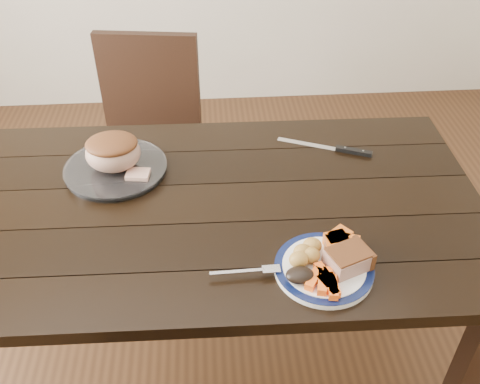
{
  "coord_description": "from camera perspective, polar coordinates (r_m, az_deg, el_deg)",
  "views": [
    {
      "loc": [
        -0.01,
        -1.21,
        1.76
      ],
      "look_at": [
        0.08,
        -0.02,
        0.8
      ],
      "focal_mm": 40.0,
      "sensor_mm": 36.0,
      "label": 1
    }
  ],
  "objects": [
    {
      "name": "carving_knife",
      "position": [
        1.82,
        10.81,
        4.49
      ],
      "size": [
        0.3,
        0.14,
        0.01
      ],
      "rotation": [
        0.0,
        0.0,
        -0.4
      ],
      "color": "silver",
      "rests_on": "dining_table"
    },
    {
      "name": "dining_table",
      "position": [
        1.64,
        -2.85,
        -3.6
      ],
      "size": [
        1.61,
        0.93,
        0.75
      ],
      "rotation": [
        0.0,
        0.0,
        -0.02
      ],
      "color": "black",
      "rests_on": "ground"
    },
    {
      "name": "roast_joint",
      "position": [
        1.7,
        -13.38,
        4.06
      ],
      "size": [
        0.17,
        0.15,
        0.11
      ],
      "primitive_type": "ellipsoid",
      "color": "tan",
      "rests_on": "serving_platter"
    },
    {
      "name": "dinner_plate",
      "position": [
        1.38,
        8.92,
        -8.12
      ],
      "size": [
        0.25,
        0.25,
        0.02
      ],
      "primitive_type": "cylinder",
      "color": "white",
      "rests_on": "dining_table"
    },
    {
      "name": "ground",
      "position": [
        2.13,
        -2.28,
        -16.79
      ],
      "size": [
        4.0,
        4.0,
        0.0
      ],
      "primitive_type": "plane",
      "color": "#472B16",
      "rests_on": "ground"
    },
    {
      "name": "carrot_batons",
      "position": [
        1.32,
        9.15,
        -9.45
      ],
      "size": [
        0.08,
        0.11,
        0.02
      ],
      "color": "#FF6015",
      "rests_on": "dinner_plate"
    },
    {
      "name": "serving_platter",
      "position": [
        1.73,
        -13.08,
        2.33
      ],
      "size": [
        0.31,
        0.31,
        0.02
      ],
      "primitive_type": "cylinder",
      "color": "white",
      "rests_on": "dining_table"
    },
    {
      "name": "pumpkin_wedges",
      "position": [
        1.41,
        10.6,
        -5.31
      ],
      "size": [
        0.09,
        0.09,
        0.04
      ],
      "color": "orange",
      "rests_on": "dinner_plate"
    },
    {
      "name": "pork_slice",
      "position": [
        1.37,
        11.4,
        -7.07
      ],
      "size": [
        0.12,
        0.11,
        0.04
      ],
      "primitive_type": "cube",
      "rotation": [
        0.0,
        0.0,
        0.38
      ],
      "color": "tan",
      "rests_on": "dinner_plate"
    },
    {
      "name": "cut_slice",
      "position": [
        1.67,
        -10.82,
        1.82
      ],
      "size": [
        0.08,
        0.06,
        0.02
      ],
      "primitive_type": "cube",
      "rotation": [
        0.0,
        0.0,
        -0.13
      ],
      "color": "tan",
      "rests_on": "serving_platter"
    },
    {
      "name": "roasted_potatoes",
      "position": [
        1.37,
        7.07,
        -6.48
      ],
      "size": [
        0.09,
        0.09,
        0.04
      ],
      "color": "gold",
      "rests_on": "dinner_plate"
    },
    {
      "name": "plate_rim",
      "position": [
        1.38,
        8.96,
        -7.88
      ],
      "size": [
        0.25,
        0.25,
        0.02
      ],
      "primitive_type": "torus",
      "color": "#0B1439",
      "rests_on": "dinner_plate"
    },
    {
      "name": "dark_mushroom",
      "position": [
        1.32,
        6.4,
        -8.8
      ],
      "size": [
        0.07,
        0.05,
        0.03
      ],
      "primitive_type": "ellipsoid",
      "color": "black",
      "rests_on": "dinner_plate"
    },
    {
      "name": "fork",
      "position": [
        1.35,
        1.14,
        -8.44
      ],
      "size": [
        0.18,
        0.03,
        0.0
      ],
      "rotation": [
        0.0,
        0.0,
        0.03
      ],
      "color": "silver",
      "rests_on": "dinner_plate"
    },
    {
      "name": "chair_far",
      "position": [
        2.32,
        -9.67,
        5.95
      ],
      "size": [
        0.47,
        0.48,
        0.93
      ],
      "rotation": [
        0.0,
        0.0,
        3.01
      ],
      "color": "black",
      "rests_on": "ground"
    }
  ]
}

